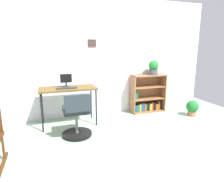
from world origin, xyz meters
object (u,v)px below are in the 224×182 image
Objects in this scene: desk at (68,91)px; potted_plant_on_shelf at (153,67)px; office_chair at (77,118)px; potted_plant_floor at (192,107)px; keyboard at (67,88)px; monitor at (66,80)px; bookshelf_low at (147,96)px.

potted_plant_on_shelf is (2.00, 0.21, 0.37)m from desk.
office_chair is 2.37× the size of potted_plant_on_shelf.
keyboard is at bearing 173.64° from potted_plant_floor.
office_chair is at bearing -174.68° from potted_plant_floor.
keyboard is 0.70m from office_chair.
office_chair reaches higher than potted_plant_floor.
desk is at bearing 172.05° from potted_plant_floor.
monitor is at bearing 96.65° from office_chair.
bookshelf_low is (1.88, 0.27, -0.31)m from desk.
monitor reaches higher than keyboard.
monitor is 0.65× the size of keyboard.
potted_plant_on_shelf is at bearing -24.08° from bookshelf_low.
keyboard is at bearing -169.91° from bookshelf_low.
potted_plant_floor is (2.64, 0.25, -0.16)m from office_chair.
potted_plant_on_shelf reaches higher than keyboard.
keyboard is (-0.01, -0.17, -0.12)m from monitor.
monitor is at bearing -176.58° from potted_plant_on_shelf.
monitor is 1.98m from bookshelf_low.
bookshelf_low is at bearing 10.09° from keyboard.
keyboard is at bearing -93.75° from monitor.
potted_plant_on_shelf is at bearing 8.02° from keyboard.
potted_plant_floor is at bearing -7.95° from desk.
desk is 1.93m from bookshelf_low.
potted_plant_on_shelf reaches higher than office_chair.
office_chair is 2.24× the size of potted_plant_floor.
monitor reaches higher than office_chair.
monitor is 2.03m from potted_plant_on_shelf.
monitor is 0.72× the size of potted_plant_floor.
keyboard is 1.98m from bookshelf_low.
keyboard is 2.08m from potted_plant_on_shelf.
keyboard is 0.44× the size of bookshelf_low.
potted_plant_on_shelf reaches higher than desk.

